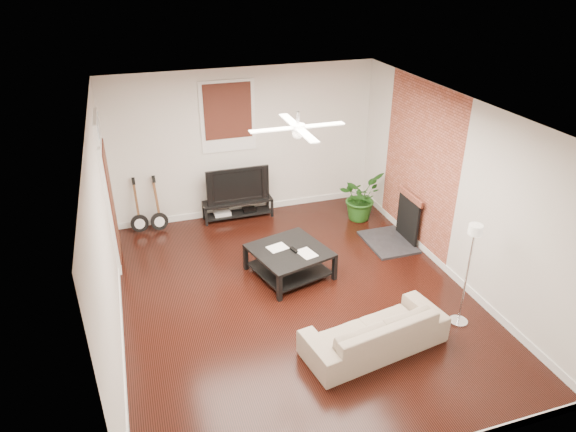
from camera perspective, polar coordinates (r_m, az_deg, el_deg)
The scene contains 14 objects.
room at distance 7.04m, azimuth 1.00°, elevation 0.40°, with size 5.01×6.01×2.81m.
brick_accent at distance 8.88m, azimuth 14.29°, elevation 5.37°, with size 0.02×2.20×2.80m, color #9F4A33.
fireplace at distance 9.12m, azimuth 12.08°, elevation -0.29°, with size 0.80×1.10×0.92m, color black.
window_back at distance 9.45m, azimuth -6.66°, elevation 10.87°, with size 1.00×0.06×1.30m, color #39120F.
door_left at distance 8.52m, azimuth -19.21°, elevation 2.65°, with size 0.08×1.00×2.50m, color white.
tv_stand at distance 9.93m, azimuth -5.55°, elevation 0.79°, with size 1.32×0.35×0.37m, color black.
tv at distance 9.72m, azimuth -5.72°, elevation 3.63°, with size 1.18×0.15×0.68m, color black.
coffee_table at distance 8.14m, azimuth 0.16°, elevation -5.09°, with size 1.08×1.08×0.45m, color black.
sofa at distance 6.81m, azimuth 9.57°, elevation -12.37°, with size 1.88×0.73×0.55m, color tan.
floor_lamp at distance 7.23m, azimuth 19.16°, elevation -6.25°, with size 0.25×0.25×1.53m, color white, non-canonical shape.
potted_plant at distance 9.85m, azimuth 7.97°, elevation 2.13°, with size 0.81×0.70×0.90m, color #205618.
guitar_left at distance 9.59m, azimuth -16.33°, elevation 0.97°, with size 0.32×0.22×1.03m, color black, non-canonical shape.
guitar_right at distance 9.57m, azimuth -14.25°, elevation 1.18°, with size 0.32×0.22×1.03m, color black, non-canonical shape.
ceiling_fan at distance 6.59m, azimuth 1.09°, elevation 9.77°, with size 1.24×1.24×0.32m, color white, non-canonical shape.
Camera 1 is at (-2.05, -5.95, 4.56)m, focal length 32.16 mm.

